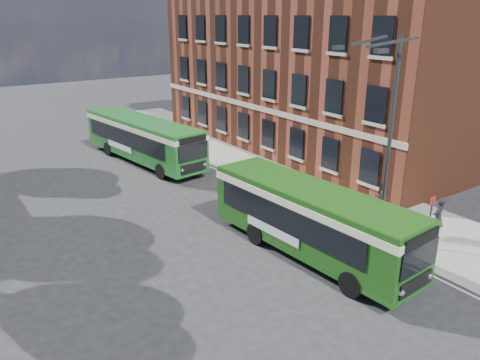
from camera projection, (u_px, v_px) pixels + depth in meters
ground at (266, 247)px, 20.86m from camera, size 120.00×120.00×0.00m
pavement at (277, 171)px, 30.78m from camera, size 6.00×48.00×0.15m
kerb_line at (238, 181)px, 29.18m from camera, size 0.12×48.00×0.01m
brick_office at (318, 54)px, 35.31m from camera, size 12.10×26.00×14.20m
street_lamp at (385, 137)px, 20.28m from camera, size 2.96×2.38×9.00m
bus_stop_sign at (430, 219)px, 20.08m from camera, size 0.35×0.08×2.52m
bus_front at (311, 215)px, 19.64m from camera, size 3.27×10.28×3.02m
bus_rear at (143, 136)px, 32.41m from camera, size 4.09×11.97×3.02m
pedestrian_a at (438, 218)px, 21.21m from camera, size 0.77×0.58×1.90m
pedestrian_b at (381, 196)px, 24.17m from camera, size 0.93×0.84×1.57m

